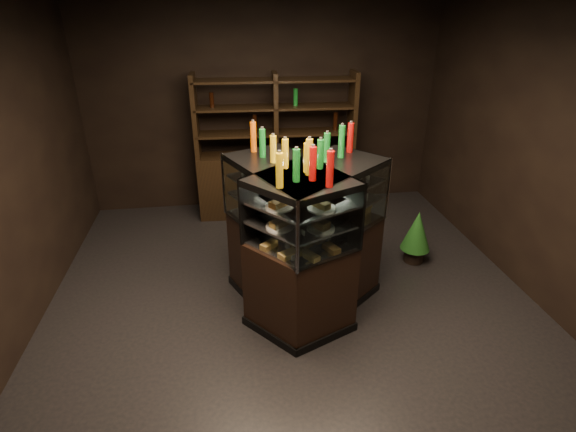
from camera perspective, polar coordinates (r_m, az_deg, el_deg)
The scene contains 7 objects.
ground at distance 4.89m, azimuth 0.33°, elevation -9.80°, with size 5.00×5.00×0.00m, color black.
room_shell at distance 4.07m, azimuth 0.40°, elevation 12.99°, with size 5.02×5.02×3.01m.
display_case at distance 4.44m, azimuth 1.77°, elevation -6.05°, with size 1.62×1.55×1.51m.
food_display at distance 4.14m, azimuth 1.89°, elevation 1.38°, with size 1.16×1.23×0.46m.
bottles_top at distance 3.96m, azimuth 2.00°, elevation 8.09°, with size 0.99×1.09×0.30m.
potted_conifer at distance 5.45m, azimuth 16.08°, elevation -1.70°, with size 0.34×0.34×0.74m.
back_shelving at distance 6.42m, azimuth -1.55°, elevation 5.44°, with size 2.20×0.52×2.00m.
Camera 1 is at (-0.61, -3.93, 2.85)m, focal length 28.00 mm.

